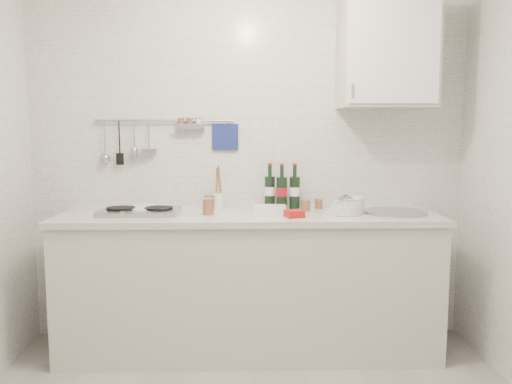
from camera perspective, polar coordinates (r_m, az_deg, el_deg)
back_wall at (r=3.48m, az=-0.88°, el=3.68°), size 3.00×0.02×2.50m
counter at (r=3.33m, az=-0.68°, el=-10.76°), size 2.44×0.64×0.96m
wall_rail at (r=3.49m, az=-10.78°, el=6.46°), size 0.98×0.09×0.34m
wall_cabinet at (r=3.47m, az=14.73°, el=15.06°), size 0.60×0.38×0.70m
plate_stack_hob at (r=3.34m, az=-12.40°, el=-1.95°), size 0.30×0.29×0.04m
plate_stack_sink at (r=3.26m, az=10.39°, el=-1.55°), size 0.25×0.24×0.11m
wine_bottles at (r=3.40m, az=3.00°, el=0.65°), size 0.24×0.12×0.31m
butter_dish at (r=3.16m, az=1.54°, el=-2.08°), size 0.21×0.11×0.06m
strawberry_punnet at (r=3.08m, az=4.39°, el=-2.50°), size 0.13×0.13×0.04m
utensil_crock at (r=3.41m, az=-4.32°, el=-0.79°), size 0.07×0.07×0.30m
jar_a at (r=3.40m, az=-5.39°, el=-1.14°), size 0.07×0.07×0.10m
jar_b at (r=3.45m, az=7.17°, el=-1.31°), size 0.06×0.06×0.07m
jar_c at (r=3.34m, az=5.70°, el=-1.46°), size 0.07×0.07×0.08m
jar_d at (r=3.18m, az=-5.50°, el=-1.63°), size 0.07×0.07×0.11m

